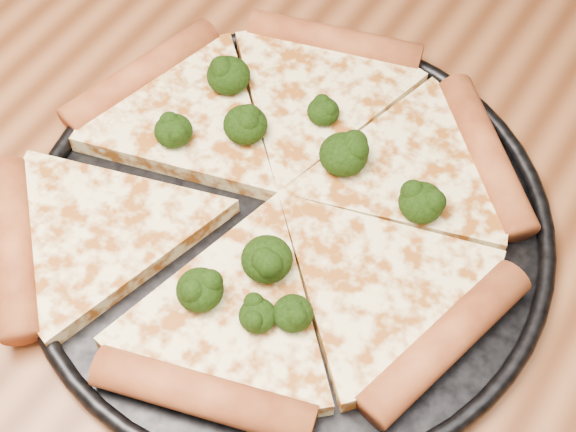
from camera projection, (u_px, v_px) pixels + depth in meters
The scene contains 4 objects.
dining_table at pixel (189, 214), 0.77m from camera, with size 1.20×0.90×0.75m.
pizza_pan at pixel (288, 222), 0.64m from camera, with size 0.39×0.39×0.02m.
pizza at pixel (271, 196), 0.64m from camera, with size 0.39×0.40×0.03m.
broccoli_florets at pixel (278, 184), 0.63m from camera, with size 0.22×0.21×0.03m.
Camera 1 is at (0.30, -0.31, 1.30)m, focal length 53.91 mm.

